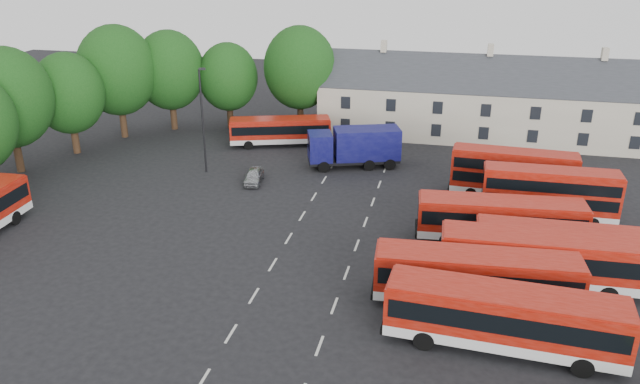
{
  "coord_description": "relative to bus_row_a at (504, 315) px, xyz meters",
  "views": [
    {
      "loc": [
        11.09,
        -36.97,
        20.23
      ],
      "look_at": [
        1.45,
        5.9,
        2.2
      ],
      "focal_mm": 35.0,
      "sensor_mm": 36.0,
      "label": 1
    }
  ],
  "objects": [
    {
      "name": "silver_car",
      "position": [
        -20.34,
        20.1,
        -1.45
      ],
      "size": [
        1.99,
        3.82,
        1.24
      ],
      "primitive_type": "imported",
      "rotation": [
        0.0,
        0.0,
        0.15
      ],
      "color": "#999CA0",
      "rests_on": "ground"
    },
    {
      "name": "bus_dd_north",
      "position": [
        1.68,
        21.6,
        0.26
      ],
      "size": [
        10.11,
        2.91,
        4.1
      ],
      "rotation": [
        0.0,
        0.0,
        -0.06
      ],
      "color": "silver",
      "rests_on": "ground"
    },
    {
      "name": "box_truck",
      "position": [
        -12.29,
        26.17,
        0.02
      ],
      "size": [
        8.92,
        5.27,
        3.73
      ],
      "rotation": [
        0.0,
        0.0,
        0.33
      ],
      "color": "black",
      "rests_on": "ground"
    },
    {
      "name": "lamppost",
      "position": [
        -25.52,
        21.79,
        3.07
      ],
      "size": [
        0.66,
        0.42,
        9.63
      ],
      "rotation": [
        0.0,
        0.0,
        0.36
      ],
      "color": "black",
      "rests_on": "ground"
    },
    {
      "name": "treeline",
      "position": [
        -35.15,
        27.45,
        4.61
      ],
      "size": [
        29.92,
        32.59,
        12.01
      ],
      "color": "black",
      "rests_on": "ground"
    },
    {
      "name": "bus_north",
      "position": [
        -21.01,
        30.91,
        -0.32
      ],
      "size": [
        10.55,
        5.42,
        2.92
      ],
      "rotation": [
        0.0,
        0.0,
        0.31
      ],
      "color": "silver",
      "rests_on": "ground"
    },
    {
      "name": "bus_row_b",
      "position": [
        -1.37,
        4.08,
        -0.07
      ],
      "size": [
        11.96,
        3.51,
        3.34
      ],
      "rotation": [
        0.0,
        0.0,
        0.07
      ],
      "color": "silver",
      "rests_on": "ground"
    },
    {
      "name": "terrace_houses",
      "position": [
        -0.41,
        38.08,
        1.79
      ],
      "size": [
        35.7,
        7.13,
        10.06
      ],
      "color": "beige",
      "rests_on": "ground"
    },
    {
      "name": "ground",
      "position": [
        -14.41,
        8.08,
        -2.07
      ],
      "size": [
        140.0,
        140.0,
        0.0
      ],
      "primitive_type": "plane",
      "color": "black",
      "rests_on": "ground"
    },
    {
      "name": "bus_dd_south",
      "position": [
        4.12,
        17.66,
        0.25
      ],
      "size": [
        9.98,
        2.39,
        4.08
      ],
      "rotation": [
        0.0,
        0.0,
        0.01
      ],
      "color": "silver",
      "rests_on": "ground"
    },
    {
      "name": "bus_row_a",
      "position": [
        0.0,
        0.0,
        0.0
      ],
      "size": [
        12.36,
        3.59,
        3.45
      ],
      "rotation": [
        0.0,
        0.0,
        -0.06
      ],
      "color": "silver",
      "rests_on": "ground"
    },
    {
      "name": "bus_row_c",
      "position": [
        2.5,
        7.16,
        -0.02
      ],
      "size": [
        12.19,
        3.12,
        3.43
      ],
      "rotation": [
        0.0,
        0.0,
        0.03
      ],
      "color": "silver",
      "rests_on": "ground"
    },
    {
      "name": "bus_row_d",
      "position": [
        3.98,
        9.57,
        -0.25
      ],
      "size": [
        10.77,
        2.65,
        3.04
      ],
      "rotation": [
        0.0,
        0.0,
        0.01
      ],
      "color": "silver",
      "rests_on": "ground"
    },
    {
      "name": "bus_row_e",
      "position": [
        0.35,
        12.8,
        -0.12
      ],
      "size": [
        11.69,
        3.55,
        3.26
      ],
      "rotation": [
        0.0,
        0.0,
        0.08
      ],
      "color": "silver",
      "rests_on": "ground"
    },
    {
      "name": "lane_markings",
      "position": [
        -11.91,
        10.08,
        -2.07
      ],
      "size": [
        5.15,
        33.8,
        0.01
      ],
      "color": "beige",
      "rests_on": "ground"
    }
  ]
}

